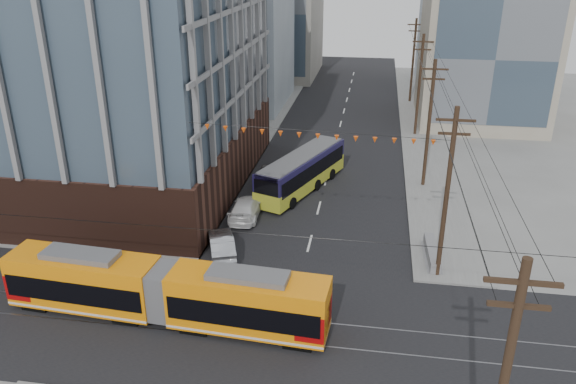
% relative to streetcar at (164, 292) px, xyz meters
% --- Properties ---
extents(ground, '(160.00, 160.00, 0.00)m').
position_rel_streetcar_xyz_m(ground, '(6.84, -3.99, -1.76)').
color(ground, slate).
extents(office_building, '(30.00, 25.00, 28.60)m').
position_rel_streetcar_xyz_m(office_building, '(-15.16, 19.01, 12.54)').
color(office_building, '#381E16').
rests_on(office_building, ground).
extents(bg_bldg_nw_near, '(18.00, 16.00, 18.00)m').
position_rel_streetcar_xyz_m(bg_bldg_nw_near, '(-10.16, 48.01, 7.24)').
color(bg_bldg_nw_near, '#8C99A5').
rests_on(bg_bldg_nw_near, ground).
extents(bg_bldg_ne_near, '(14.00, 14.00, 16.00)m').
position_rel_streetcar_xyz_m(bg_bldg_ne_near, '(22.84, 44.01, 6.24)').
color(bg_bldg_ne_near, gray).
rests_on(bg_bldg_ne_near, ground).
extents(bg_bldg_nw_far, '(16.00, 18.00, 20.00)m').
position_rel_streetcar_xyz_m(bg_bldg_nw_far, '(-7.16, 68.01, 8.24)').
color(bg_bldg_nw_far, gray).
rests_on(bg_bldg_nw_far, ground).
extents(bg_bldg_ne_far, '(16.00, 16.00, 14.00)m').
position_rel_streetcar_xyz_m(bg_bldg_ne_far, '(24.84, 64.01, 5.24)').
color(bg_bldg_ne_far, '#8C99A5').
rests_on(bg_bldg_ne_far, ground).
extents(utility_pole_far, '(0.30, 0.30, 11.00)m').
position_rel_streetcar_xyz_m(utility_pole_far, '(15.34, 52.01, 3.74)').
color(utility_pole_far, black).
rests_on(utility_pole_far, ground).
extents(streetcar, '(18.35, 3.76, 3.51)m').
position_rel_streetcar_xyz_m(streetcar, '(0.00, 0.00, 0.00)').
color(streetcar, orange).
rests_on(streetcar, ground).
extents(city_bus, '(6.46, 11.76, 3.29)m').
position_rel_streetcar_xyz_m(city_bus, '(4.96, 19.60, -0.11)').
color(city_bus, '#19133D').
rests_on(city_bus, ground).
extents(parked_car_silver, '(3.08, 4.81, 1.50)m').
position_rel_streetcar_xyz_m(parked_car_silver, '(1.12, 7.64, -1.01)').
color(parked_car_silver, '#A5A9B0').
rests_on(parked_car_silver, ground).
extents(parked_car_white, '(2.29, 5.25, 1.50)m').
position_rel_streetcar_xyz_m(parked_car_white, '(1.46, 13.46, -1.00)').
color(parked_car_white, white).
rests_on(parked_car_white, ground).
extents(parked_car_grey, '(2.35, 4.75, 1.30)m').
position_rel_streetcar_xyz_m(parked_car_grey, '(1.92, 21.31, -1.11)').
color(parked_car_grey, slate).
rests_on(parked_car_grey, ground).
extents(jersey_barrier, '(1.16, 4.43, 0.88)m').
position_rel_streetcar_xyz_m(jersey_barrier, '(15.14, 9.10, -1.32)').
color(jersey_barrier, slate).
rests_on(jersey_barrier, ground).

